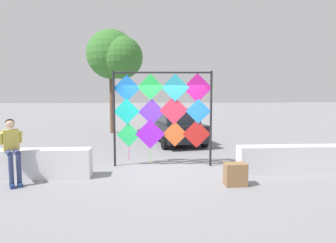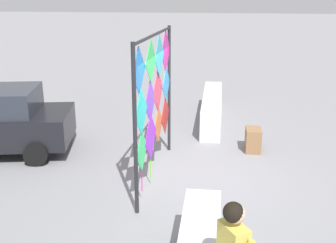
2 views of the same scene
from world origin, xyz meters
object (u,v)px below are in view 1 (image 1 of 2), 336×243
cardboard_box_large (235,174)px  kite_display_rack (163,110)px  tree_broadleaf (114,56)px  seated_vendor (12,146)px  parked_car (176,126)px

cardboard_box_large → kite_display_rack: bearing=128.4°
tree_broadleaf → seated_vendor: bearing=-99.4°
parked_car → seated_vendor: bearing=-129.2°
tree_broadleaf → kite_display_rack: bearing=-73.6°
seated_vendor → tree_broadleaf: size_ratio=0.28×
parked_car → tree_broadleaf: bearing=129.9°
kite_display_rack → tree_broadleaf: tree_broadleaf is taller
parked_car → tree_broadleaf: size_ratio=0.73×
cardboard_box_large → seated_vendor: bearing=174.4°
seated_vendor → cardboard_box_large: seated_vendor is taller
cardboard_box_large → tree_broadleaf: bearing=111.8°
kite_display_rack → parked_car: size_ratio=0.72×
parked_car → cardboard_box_large: parked_car is taller
parked_car → cardboard_box_large: bearing=-82.1°
cardboard_box_large → tree_broadleaf: tree_broadleaf is taller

